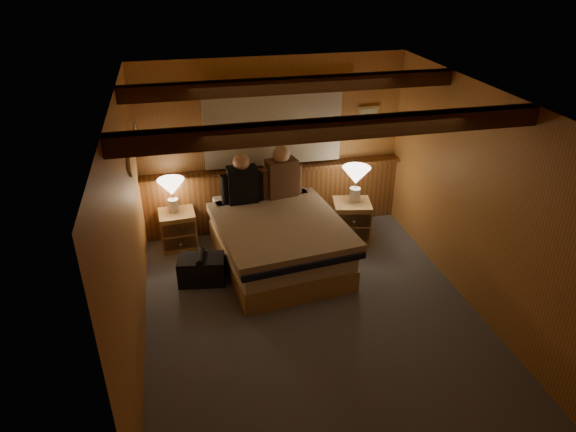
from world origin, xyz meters
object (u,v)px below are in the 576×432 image
object	(u,v)px
duffel_bag	(202,269)
person_right	(281,175)
nightstand_left	(178,229)
bed	(278,241)
lamp_left	(172,189)
lamp_right	(356,178)
nightstand_right	(351,220)
person_left	(242,182)

from	to	relation	value
duffel_bag	person_right	bearing A→B (deg)	44.37
nightstand_left	bed	bearing A→B (deg)	-33.82
lamp_left	lamp_right	world-z (taller)	lamp_right
nightstand_left	person_right	world-z (taller)	person_right
nightstand_right	lamp_right	xyz separation A→B (m)	(0.05, 0.05, 0.62)
lamp_right	duffel_bag	xyz separation A→B (m)	(-2.14, -0.65, -0.72)
person_left	person_right	bearing A→B (deg)	6.06
duffel_bag	nightstand_left	bearing A→B (deg)	112.94
nightstand_left	nightstand_right	bearing A→B (deg)	-10.45
bed	lamp_right	distance (m)	1.37
person_right	duffel_bag	bearing A→B (deg)	-154.71
nightstand_left	person_left	distance (m)	1.10
nightstand_left	person_right	distance (m)	1.56
nightstand_right	duffel_bag	world-z (taller)	nightstand_right
bed	lamp_left	size ratio (longest dim) A/B	4.51
lamp_left	lamp_right	distance (m)	2.42
bed	duffel_bag	distance (m)	1.01
duffel_bag	person_left	bearing A→B (deg)	59.02
nightstand_right	person_left	world-z (taller)	person_left
bed	lamp_left	bearing A→B (deg)	141.32
nightstand_right	person_right	distance (m)	1.16
bed	lamp_left	distance (m)	1.55
person_right	duffel_bag	xyz separation A→B (m)	(-1.17, -0.85, -0.76)
nightstand_left	duffel_bag	bearing A→B (deg)	-78.60
lamp_right	person_right	xyz separation A→B (m)	(-0.98, 0.19, 0.05)
nightstand_right	lamp_right	world-z (taller)	lamp_right
nightstand_left	lamp_right	world-z (taller)	lamp_right
bed	person_left	world-z (taller)	person_left
person_right	person_left	bearing A→B (deg)	176.89
bed	lamp_left	xyz separation A→B (m)	(-1.25, 0.77, 0.49)
lamp_left	duffel_bag	distance (m)	1.19
bed	person_right	world-z (taller)	person_right
nightstand_left	nightstand_right	size ratio (longest dim) A/B	0.89
lamp_right	person_left	size ratio (longest dim) A/B	0.71
nightstand_left	person_left	xyz separation A→B (m)	(0.87, -0.13, 0.66)
bed	lamp_right	bearing A→B (deg)	15.19
nightstand_left	lamp_left	bearing A→B (deg)	115.69
bed	nightstand_right	distance (m)	1.19
nightstand_left	lamp_right	size ratio (longest dim) A/B	1.04
person_left	person_right	size ratio (longest dim) A/B	0.95
nightstand_right	person_left	distance (m)	1.60
person_right	nightstand_left	bearing A→B (deg)	166.82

